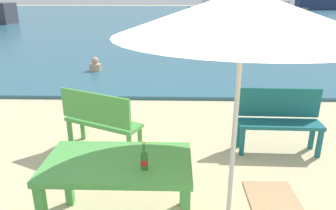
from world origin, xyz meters
name	(u,v)px	position (x,y,z in m)	size (l,w,h in m)	color
sea_water	(180,17)	(0.00, 30.00, 0.04)	(120.00, 50.00, 0.08)	#2D6075
picnic_table_green	(119,170)	(-0.85, 0.97, 0.65)	(1.40, 0.80, 0.76)	#4C9E47
beer_bottle_amber	(144,160)	(-0.58, 0.82, 0.85)	(0.07, 0.07, 0.26)	#2D662D
patio_umbrella	(244,13)	(0.23, 0.92, 2.12)	(2.10, 2.10, 2.30)	silver
bench_teal_center	(279,117)	(1.23, 2.70, 0.54)	(1.21, 0.39, 0.95)	#196066
bench_green_left	(100,118)	(-1.41, 2.57, 0.54)	(1.24, 0.85, 0.95)	#4C9E47
swimmer_person	(95,65)	(-2.69, 7.42, 0.24)	(0.34, 0.34, 0.41)	tan
boat_barge	(284,11)	(9.50, 28.74, 0.61)	(4.05, 1.10, 1.47)	#4C4C4C
boat_ferry	(215,11)	(3.07, 27.15, 0.72)	(4.88, 1.33, 1.77)	#38383F
boat_sailboat	(324,2)	(19.17, 42.73, 1.03)	(7.27, 1.98, 2.64)	navy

